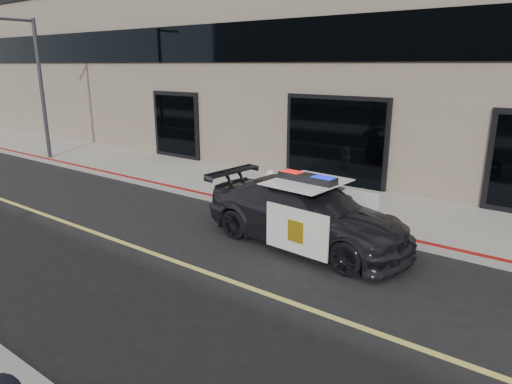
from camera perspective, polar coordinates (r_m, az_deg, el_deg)
The scene contains 5 objects.
ground at distance 8.74m, azimuth -6.07°, elevation -10.03°, with size 120.00×120.00×0.00m, color black.
sidewalk_n at distance 12.79m, azimuth 10.04°, elevation -1.39°, with size 60.00×3.50×0.15m, color gray.
police_car at distance 9.88m, azimuth 6.30°, elevation -2.60°, with size 2.64×5.01×1.55m.
fire_hydrant at distance 12.87m, azimuth 1.80°, elevation 1.01°, with size 0.36×0.49×0.78m.
street_light at distance 19.95m, azimuth -25.47°, elevation 12.19°, with size 0.15×1.34×5.29m.
Camera 1 is at (5.41, -5.73, 3.78)m, focal length 32.00 mm.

